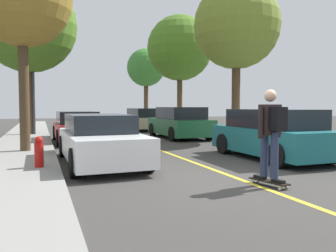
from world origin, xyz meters
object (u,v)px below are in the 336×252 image
Objects in this scene: parked_car_right_far at (144,119)px; streetlamp at (33,68)px; parked_car_left_nearest at (99,140)px; fire_hydrant at (39,152)px; street_tree_right_nearest at (237,26)px; parked_car_left_near at (77,127)px; skateboarder at (271,129)px; parked_car_right_nearest at (272,134)px; street_tree_right_far at (146,68)px; street_tree_left_near at (29,25)px; skateboard at (269,181)px; street_tree_right_near at (180,48)px; parked_car_right_near at (179,123)px.

parked_car_right_far is 7.76m from streetlamp.
parked_car_left_nearest is 1.73m from fire_hydrant.
parked_car_right_far is 9.36m from street_tree_right_nearest.
parked_car_left_near is 2.41× the size of skateboarder.
street_tree_right_far is at bearing 84.23° from parked_car_right_nearest.
street_tree_left_near is at bearing 109.15° from skateboarder.
parked_car_left_nearest is 2.68× the size of skateboarder.
street_tree_right_nearest is at bearing 62.60° from skateboarder.
parked_car_right_nearest is 12.31m from streetlamp.
street_tree_right_far is 7.05× the size of skateboard.
parked_car_left_near is at bearing 125.44° from parked_car_right_nearest.
street_tree_left_near reaches higher than parked_car_right_far.
parked_car_right_nearest is at bearing 52.32° from skateboarder.
street_tree_right_near is at bearing 90.00° from street_tree_right_nearest.
streetlamp is at bearing 123.18° from parked_car_right_nearest.
parked_car_right_near is 6.42× the size of fire_hydrant.
street_tree_right_nearest is at bearing -90.00° from street_tree_right_far.
parked_car_right_near is at bearing 47.97° from fire_hydrant.
parked_car_right_near reaches higher than parked_car_left_nearest.
parked_car_right_near reaches higher than parked_car_left_near.
skateboard is 1.00m from skateboarder.
streetlamp reaches higher than skateboarder.
street_tree_right_nearest reaches higher than parked_car_left_nearest.
street_tree_right_far reaches higher than parked_car_right_nearest.
street_tree_right_near reaches higher than fire_hydrant.
street_tree_right_near reaches higher than parked_car_right_nearest.
street_tree_left_near is at bearing 149.57° from street_tree_right_nearest.
parked_car_left_nearest is 0.68× the size of street_tree_right_nearest.
parked_car_left_nearest is 1.03× the size of parked_car_right_near.
street_tree_left_near reaches higher than street_tree_right_near.
parked_car_left_nearest is 1.12× the size of parked_car_right_nearest.
street_tree_right_nearest is at bearing 69.41° from parked_car_right_nearest.
skateboarder is (-4.12, -21.80, -3.57)m from street_tree_right_far.
parked_car_right_near is 9.44m from fire_hydrant.
street_tree_right_nearest is at bearing -14.00° from parked_car_left_near.
streetlamp is at bearing -37.01° from street_tree_left_near.
parked_car_left_nearest is at bearing -110.47° from street_tree_right_far.
parked_car_left_near is at bearing 105.19° from skateboard.
fire_hydrant is at bearing -132.03° from parked_car_right_near.
parked_car_left_near is 0.54× the size of street_tree_left_near.
fire_hydrant is (-8.23, -11.61, -4.63)m from street_tree_right_near.
parked_car_right_nearest is at bearing -89.99° from parked_car_right_near.
parked_car_right_nearest is (4.82, -0.91, 0.07)m from parked_car_left_nearest.
parked_car_right_far is 16.17m from skateboarder.
streetlamp is 3.33× the size of skateboarder.
street_tree_right_nearest reaches higher than parked_car_right_nearest.
parked_car_right_far is at bearing 103.35° from street_tree_right_nearest.
parked_car_left_nearest is 5.34× the size of skateboard.
parked_car_left_near is at bearing -143.97° from street_tree_right_near.
parked_car_right_nearest is 6.95m from street_tree_right_nearest.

